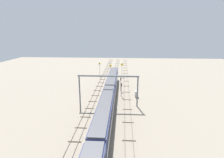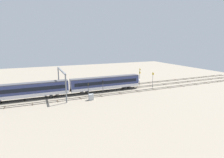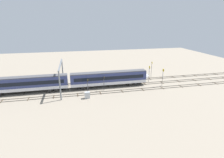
% 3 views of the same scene
% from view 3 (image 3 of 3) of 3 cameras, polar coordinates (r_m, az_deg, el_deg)
% --- Properties ---
extents(ground_plane, '(147.44, 147.44, 0.00)m').
position_cam_3_polar(ground_plane, '(56.65, -1.23, -2.46)').
color(ground_plane, gray).
extents(track_near_foreground, '(131.44, 2.40, 0.16)m').
position_cam_3_polar(track_near_foreground, '(52.29, -0.22, -4.19)').
color(track_near_foreground, '#59544C').
rests_on(track_near_foreground, ground).
extents(track_with_train, '(131.44, 2.40, 0.16)m').
position_cam_3_polar(track_with_train, '(56.62, -1.23, -2.40)').
color(track_with_train, '#59544C').
rests_on(track_with_train, ground).
extents(track_middle, '(131.44, 2.40, 0.16)m').
position_cam_3_polar(track_middle, '(61.02, -2.10, -0.86)').
color(track_middle, '#59544C').
rests_on(track_middle, ground).
extents(train, '(75.20, 3.24, 4.80)m').
position_cam_3_polar(train, '(56.54, -25.78, -1.53)').
color(train, navy).
rests_on(train, ground).
extents(overhead_gantry, '(0.40, 15.45, 8.12)m').
position_cam_3_polar(overhead_gantry, '(54.20, -16.26, 2.49)').
color(overhead_gantry, slate).
rests_on(overhead_gantry, ground).
extents(speed_sign_near_foreground, '(0.14, 0.82, 5.89)m').
position_cam_3_polar(speed_sign_near_foreground, '(66.91, 12.73, 3.64)').
color(speed_sign_near_foreground, '#4C4C51').
rests_on(speed_sign_near_foreground, ground).
extents(speed_sign_mid_trackside, '(0.14, 0.99, 5.75)m').
position_cam_3_polar(speed_sign_mid_trackside, '(58.44, 16.18, 1.34)').
color(speed_sign_mid_trackside, '#4C4C51').
rests_on(speed_sign_mid_trackside, ground).
extents(speed_sign_far_trackside, '(0.14, 0.97, 5.68)m').
position_cam_3_polar(speed_sign_far_trackside, '(61.32, 11.99, 2.39)').
color(speed_sign_far_trackside, '#4C4C51').
rests_on(speed_sign_far_trackside, ground).
extents(signal_light_trackside_approach, '(0.31, 0.32, 3.96)m').
position_cam_3_polar(signal_light_trackside_approach, '(52.05, -7.97, -1.47)').
color(signal_light_trackside_approach, '#4C4C51').
rests_on(signal_light_trackside_approach, ground).
extents(signal_light_trackside_departure, '(0.31, 0.32, 4.45)m').
position_cam_3_polar(signal_light_trackside_departure, '(52.70, -2.65, -0.72)').
color(signal_light_trackside_departure, '#4C4C51').
rests_on(signal_light_trackside_departure, ground).
extents(relay_cabinet, '(1.42, 0.88, 1.77)m').
position_cam_3_polar(relay_cabinet, '(48.48, -8.03, -5.20)').
color(relay_cabinet, '#B2B7BC').
rests_on(relay_cabinet, ground).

